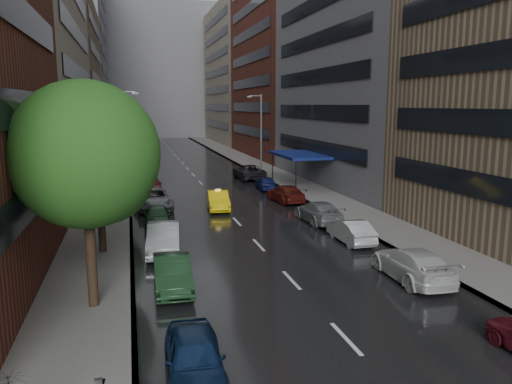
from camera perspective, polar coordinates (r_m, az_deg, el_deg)
road at (r=61.74m, az=-7.64°, el=2.46°), size 14.00×140.00×0.01m
sidewalk_left at (r=61.37m, az=-16.02°, el=2.18°), size 4.00×140.00×0.15m
sidewalk_right at (r=63.38m, az=0.47°, el=2.80°), size 4.00×140.00×0.15m
buildings_left at (r=70.53m, az=-21.53°, el=15.81°), size 8.00×108.00×38.00m
buildings_right at (r=71.36m, az=3.91°, el=15.61°), size 8.05×109.10×36.00m
building_far at (r=129.26m, az=-11.43°, el=13.33°), size 40.00×14.00×32.00m
tree_near at (r=19.82m, az=-18.94°, el=4.02°), size 5.60×5.60×8.93m
tree_mid at (r=27.37m, az=-17.66°, el=4.65°), size 5.20×5.20×8.28m
tree_far at (r=40.72m, az=-16.59°, el=5.86°), size 4.92×4.92×7.83m
taxi at (r=38.36m, az=-4.36°, el=-0.96°), size 1.91×4.52×1.45m
parked_cars_left at (r=33.35m, az=-11.21°, el=-2.71°), size 3.09×36.50×1.61m
parked_cars_right at (r=37.28m, az=5.43°, el=-1.28°), size 2.75×45.06×1.61m
street_lamp_left at (r=40.95m, az=-15.31°, el=5.29°), size 1.74×0.22×9.00m
street_lamp_right at (r=57.81m, az=0.51°, el=6.90°), size 1.74×0.22×9.00m
awning at (r=48.77m, az=4.94°, el=4.23°), size 4.00×8.00×3.12m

